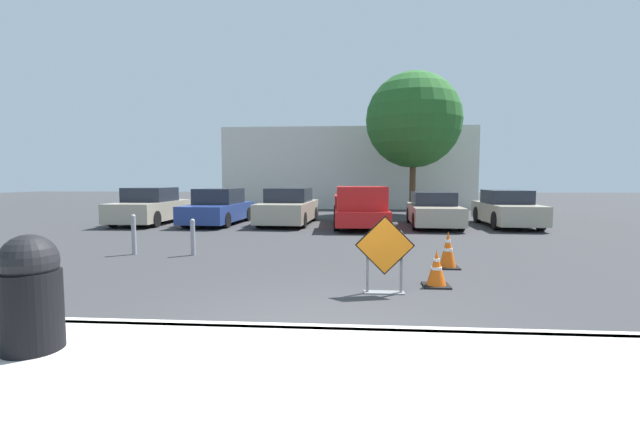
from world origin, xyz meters
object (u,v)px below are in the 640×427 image
object	(u,v)px
parked_car_third	(289,207)
parked_car_fifth	(506,209)
pickup_truck	(360,209)
bollard_second	(134,233)
parked_car_fourth	(433,210)
trash_bin	(31,292)
parked_car_second	(219,208)
road_closed_sign	(385,253)
traffic_cone_second	(448,250)
traffic_cone_nearest	(436,269)
parked_car_nearest	(150,207)
bollard_nearest	(193,236)

from	to	relation	value
parked_car_third	parked_car_fifth	bearing A→B (deg)	-177.92
pickup_truck	bollard_second	world-z (taller)	pickup_truck
parked_car_fourth	trash_bin	distance (m)	14.73
parked_car_second	parked_car_fourth	distance (m)	8.82
road_closed_sign	traffic_cone_second	world-z (taller)	road_closed_sign
traffic_cone_nearest	parked_car_fifth	bearing A→B (deg)	65.01
parked_car_nearest	parked_car_second	distance (m)	2.94
parked_car_nearest	trash_bin	size ratio (longest dim) A/B	3.71
traffic_cone_nearest	traffic_cone_second	distance (m)	1.71
parked_car_fifth	parked_car_fourth	bearing A→B (deg)	8.09
parked_car_second	parked_car_fourth	size ratio (longest dim) A/B	1.01
bollard_second	road_closed_sign	bearing A→B (deg)	-28.57
parked_car_fourth	parked_car_fifth	world-z (taller)	parked_car_fifth
parked_car_fifth	trash_bin	world-z (taller)	parked_car_fifth
parked_car_fourth	traffic_cone_second	bearing A→B (deg)	84.65
road_closed_sign	parked_car_second	world-z (taller)	parked_car_second
pickup_truck	trash_bin	world-z (taller)	pickup_truck
traffic_cone_nearest	parked_car_fifth	size ratio (longest dim) A/B	0.14
parked_car_second	trash_bin	distance (m)	13.72
road_closed_sign	parked_car_nearest	world-z (taller)	parked_car_nearest
bollard_second	traffic_cone_second	bearing A→B (deg)	-8.13
traffic_cone_second	pickup_truck	size ratio (longest dim) A/B	0.15
pickup_truck	bollard_nearest	bearing A→B (deg)	54.76
bollard_nearest	trash_bin	bearing A→B (deg)	-83.75
parked_car_second	bollard_nearest	xyz separation A→B (m)	(1.68, -7.33, -0.20)
parked_car_second	parked_car_fifth	size ratio (longest dim) A/B	1.01
parked_car_fourth	parked_car_fifth	size ratio (longest dim) A/B	1.00
trash_bin	bollard_second	world-z (taller)	trash_bin
pickup_truck	parked_car_fifth	bearing A→B (deg)	-174.44
parked_car_second	parked_car_third	bearing A→B (deg)	-173.25
bollard_nearest	bollard_second	world-z (taller)	bollard_second
parked_car_fourth	bollard_second	xyz separation A→B (m)	(-8.65, -7.06, -0.11)
bollard_second	parked_car_second	bearing A→B (deg)	91.30
trash_bin	traffic_cone_second	bearing A→B (deg)	44.15
traffic_cone_second	traffic_cone_nearest	bearing A→B (deg)	-108.68
parked_car_second	pickup_truck	xyz separation A→B (m)	(5.89, -0.80, 0.05)
traffic_cone_nearest	parked_car_fifth	xyz separation A→B (m)	(4.67, 10.03, 0.37)
parked_car_nearest	parked_car_fifth	bearing A→B (deg)	179.78
bollard_nearest	bollard_second	size ratio (longest dim) A/B	0.90
bollard_second	parked_car_fifth	bearing A→B (deg)	32.37
road_closed_sign	parked_car_fifth	size ratio (longest dim) A/B	0.28
parked_car_nearest	bollard_second	size ratio (longest dim) A/B	4.35
road_closed_sign	traffic_cone_second	size ratio (longest dim) A/B	1.65
bollard_nearest	road_closed_sign	bearing A→B (deg)	-36.10
traffic_cone_second	bollard_nearest	world-z (taller)	bollard_nearest
pickup_truck	parked_car_second	bearing A→B (deg)	-10.17
pickup_truck	parked_car_fourth	bearing A→B (deg)	-172.13
trash_bin	parked_car_third	bearing A→B (deg)	87.57
traffic_cone_nearest	bollard_nearest	size ratio (longest dim) A/B	0.70
parked_car_third	traffic_cone_second	bearing A→B (deg)	121.91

